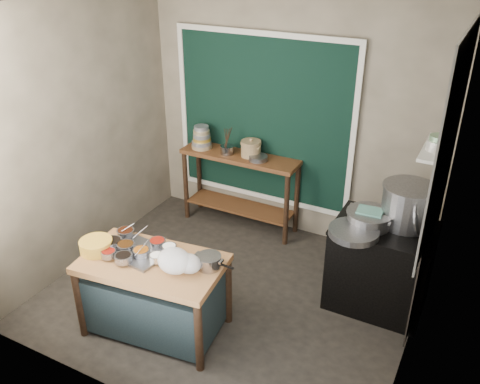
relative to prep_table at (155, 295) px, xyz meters
The scene contains 31 objects.
floor 0.92m from the prep_table, 64.54° to the left, with size 3.50×3.00×0.02m, color #2D2822.
back_wall 2.51m from the prep_table, 81.02° to the left, with size 3.50×0.02×2.80m, color gray.
left_wall 1.89m from the prep_table, 151.87° to the left, with size 0.02×3.00×2.80m, color gray.
right_wall 2.47m from the prep_table, 19.51° to the left, with size 0.02×3.00×2.80m, color gray.
ceiling 2.57m from the prep_table, 64.54° to the left, with size 3.50×3.00×0.02m, color gray.
curtain_panel 2.42m from the prep_table, 89.82° to the left, with size 2.10×0.02×1.90m, color black.
curtain_frame 2.42m from the prep_table, 89.82° to the left, with size 2.22×0.03×2.02m, color beige, non-canonical shape.
tile_panel 2.87m from the prep_table, 31.86° to the left, with size 0.02×1.70×1.70m, color #B2B2AA.
soot_patch 2.54m from the prep_table, 33.73° to the left, with size 0.01×1.30×1.30m, color black.
wall_shelf 2.83m from the prep_table, 38.84° to the left, with size 0.22×0.70×0.03m, color beige.
prep_table is the anchor object (origin of this frame).
back_counter 2.04m from the prep_table, 95.43° to the left, with size 1.45×0.40×0.95m, color #5B331A.
stove_block 2.15m from the prep_table, 37.29° to the left, with size 0.90×0.68×0.85m, color black.
stove_top 2.20m from the prep_table, 37.29° to the left, with size 0.92×0.69×0.03m, color black.
condiment_tray 0.44m from the prep_table, 167.19° to the left, with size 0.54×0.39×0.02m, color gray.
condiment_bowls 0.49m from the prep_table, behind, with size 0.65×0.49×0.07m.
yellow_basin 0.69m from the prep_table, 169.17° to the right, with size 0.29×0.29×0.11m, color gold.
saucepan 0.67m from the prep_table, 17.00° to the left, with size 0.22×0.22×0.12m, color gray, non-canonical shape.
plastic_bag_a 0.56m from the prep_table, ahead, with size 0.29×0.25×0.22m, color white.
plastic_bag_b 0.59m from the prep_table, ahead, with size 0.22×0.19×0.16m, color white.
bowl_stack 2.24m from the prep_table, 109.24° to the left, with size 0.25×0.25×0.28m.
utensil_cup 2.11m from the prep_table, 99.70° to the left, with size 0.17×0.17×0.10m, color gray.
ceramic_crock 2.16m from the prep_table, 91.69° to the left, with size 0.25×0.25×0.17m, color #8A6D4B, non-canonical shape.
wide_bowl 2.07m from the prep_table, 87.98° to the left, with size 0.22×0.22×0.05m, color gray.
stock_pot 2.44m from the prep_table, 37.73° to the left, with size 0.50×0.50×0.39m, color gray, non-canonical shape.
pot_lid 2.48m from the prep_table, 34.03° to the left, with size 0.39×0.39×0.02m, color gray.
steamer 2.08m from the prep_table, 38.86° to the left, with size 0.43×0.43×0.14m, color gray, non-canonical shape.
green_cloth 2.10m from the prep_table, 38.86° to the left, with size 0.23×0.18×0.02m, color #4A867B.
shallow_pan 1.88m from the prep_table, 34.58° to the left, with size 0.45×0.45×0.06m, color gray.
shelf_bowl_stack 2.82m from the prep_table, 37.38° to the left, with size 0.17×0.17×0.13m.
shelf_bowl_green 2.94m from the prep_table, 41.43° to the left, with size 0.16×0.16×0.06m, color gray.
Camera 1 is at (2.01, -3.63, 3.31)m, focal length 38.00 mm.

